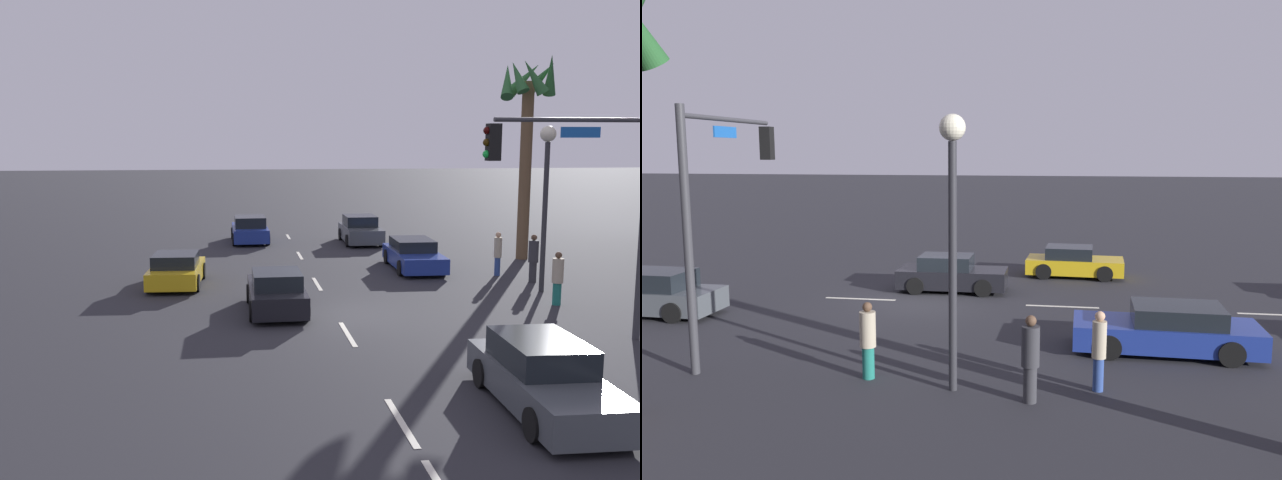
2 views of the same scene
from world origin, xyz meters
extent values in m
plane|color=#28282D|center=(0.00, 0.00, 0.00)|extent=(220.00, 220.00, 0.00)
cube|color=silver|center=(-18.00, 0.00, 0.01)|extent=(1.95, 0.14, 0.01)
cube|color=silver|center=(-11.39, 0.00, 0.01)|extent=(2.24, 0.14, 0.01)
cube|color=silver|center=(-4.71, 0.00, 0.01)|extent=(2.42, 0.14, 0.01)
cube|color=silver|center=(2.32, 0.00, 0.01)|extent=(2.54, 0.14, 0.01)
cube|color=silver|center=(8.62, 0.00, 0.01)|extent=(2.43, 0.14, 0.01)
cube|color=#474C51|center=(-15.13, 3.63, 0.53)|extent=(4.11, 1.90, 0.74)
cube|color=black|center=(-15.37, 3.63, 1.17)|extent=(1.98, 1.65, 0.56)
cylinder|color=black|center=(-13.85, 4.49, 0.32)|extent=(0.64, 0.23, 0.64)
cylinder|color=black|center=(-13.87, 2.74, 0.32)|extent=(0.64, 0.23, 0.64)
cylinder|color=black|center=(-16.38, 4.52, 0.32)|extent=(0.64, 0.23, 0.64)
cylinder|color=black|center=(-16.40, 2.78, 0.32)|extent=(0.64, 0.23, 0.64)
cube|color=black|center=(-0.67, -1.82, 0.50)|extent=(4.00, 1.74, 0.68)
cube|color=black|center=(-0.43, -1.81, 1.09)|extent=(1.93, 1.52, 0.50)
cylinder|color=black|center=(-1.90, -2.63, 0.32)|extent=(0.64, 0.22, 0.64)
cylinder|color=black|center=(-1.91, -1.02, 0.32)|extent=(0.64, 0.22, 0.64)
cylinder|color=black|center=(0.57, -2.61, 0.32)|extent=(0.64, 0.22, 0.64)
cylinder|color=black|center=(0.56, -1.00, 0.32)|extent=(0.64, 0.22, 0.64)
cube|color=navy|center=(-16.31, -2.21, 0.51)|extent=(4.21, 1.92, 0.69)
cube|color=black|center=(-16.06, -2.21, 1.13)|extent=(2.04, 1.65, 0.56)
cylinder|color=black|center=(-17.58, -3.10, 0.32)|extent=(0.64, 0.23, 0.64)
cylinder|color=black|center=(-17.62, -1.38, 0.32)|extent=(0.64, 0.23, 0.64)
cylinder|color=black|center=(-15.00, -3.04, 0.32)|extent=(0.64, 0.23, 0.64)
cylinder|color=black|center=(-15.04, -1.32, 0.32)|extent=(0.64, 0.23, 0.64)
cube|color=#474C51|center=(8.37, 3.04, 0.51)|extent=(4.67, 1.84, 0.69)
cube|color=black|center=(8.09, 3.04, 1.14)|extent=(2.25, 1.59, 0.57)
cylinder|color=black|center=(9.82, 3.83, 0.32)|extent=(0.64, 0.23, 0.64)
cylinder|color=black|center=(9.79, 2.18, 0.32)|extent=(0.64, 0.23, 0.64)
cylinder|color=black|center=(6.95, 3.89, 0.32)|extent=(0.64, 0.23, 0.64)
cylinder|color=black|center=(6.91, 2.24, 0.32)|extent=(0.64, 0.23, 0.64)
cube|color=navy|center=(-7.34, 4.47, 0.48)|extent=(4.73, 1.97, 0.63)
cube|color=black|center=(-7.62, 4.48, 1.03)|extent=(2.29, 1.68, 0.47)
cylinder|color=black|center=(-5.87, 5.29, 0.32)|extent=(0.65, 0.24, 0.64)
cylinder|color=black|center=(-5.92, 3.57, 0.32)|extent=(0.65, 0.24, 0.64)
cylinder|color=black|center=(-8.76, 5.38, 0.32)|extent=(0.65, 0.24, 0.64)
cylinder|color=black|center=(-8.81, 3.65, 0.32)|extent=(0.65, 0.24, 0.64)
cube|color=gold|center=(-5.20, -5.29, 0.46)|extent=(4.00, 2.01, 0.61)
cube|color=black|center=(-4.97, -5.30, 1.01)|extent=(1.96, 1.69, 0.49)
cylinder|color=black|center=(-6.46, -6.08, 0.32)|extent=(0.65, 0.25, 0.64)
cylinder|color=black|center=(-6.37, -4.37, 0.32)|extent=(0.65, 0.25, 0.64)
cylinder|color=black|center=(-4.03, -6.20, 0.32)|extent=(0.65, 0.25, 0.64)
cylinder|color=black|center=(-3.95, -4.49, 0.32)|extent=(0.65, 0.25, 0.64)
cylinder|color=#38383D|center=(3.82, 5.67, 5.97)|extent=(0.21, 4.34, 0.12)
cube|color=black|center=(3.86, 3.51, 5.39)|extent=(0.33, 0.33, 0.95)
sphere|color=#360503|center=(3.87, 3.33, 5.69)|extent=(0.20, 0.20, 0.20)
sphere|color=#392605|center=(3.87, 3.33, 5.39)|extent=(0.20, 0.20, 0.20)
sphere|color=green|center=(3.87, 3.33, 5.09)|extent=(0.20, 0.20, 0.20)
cube|color=#1959B2|center=(3.81, 5.89, 5.65)|extent=(0.06, 1.10, 0.28)
cylinder|color=#2D2D33|center=(-2.37, 7.91, 2.69)|extent=(0.18, 0.18, 5.38)
sphere|color=#F2EACC|center=(-2.37, 7.91, 5.66)|extent=(0.56, 0.56, 0.56)
cylinder|color=#2D478C|center=(-5.49, 7.46, 0.37)|extent=(0.31, 0.31, 0.75)
cylinder|color=#B2A58C|center=(-5.49, 7.46, 1.15)|extent=(0.42, 0.42, 0.81)
sphere|color=tan|center=(-5.49, 7.46, 1.67)|extent=(0.22, 0.22, 0.22)
cylinder|color=#1E7266|center=(-0.33, 7.50, 0.38)|extent=(0.37, 0.37, 0.75)
cylinder|color=#B2A58C|center=(-0.33, 7.50, 1.16)|extent=(0.49, 0.49, 0.82)
sphere|color=brown|center=(-0.33, 7.50, 1.68)|extent=(0.22, 0.22, 0.22)
cylinder|color=#333338|center=(-4.06, 8.32, 0.39)|extent=(0.40, 0.40, 0.78)
cylinder|color=#333338|center=(-4.06, 8.32, 1.20)|extent=(0.53, 0.53, 0.85)
sphere|color=brown|center=(-4.06, 8.32, 1.74)|extent=(0.23, 0.23, 0.23)
cylinder|color=brown|center=(-9.23, 10.10, 4.02)|extent=(0.53, 0.53, 8.05)
cone|color=#2D6633|center=(-8.42, 9.98, 8.17)|extent=(0.76, 1.40, 1.68)
cone|color=#2D6633|center=(-8.90, 10.96, 8.31)|extent=(1.40, 0.98, 1.90)
cone|color=#2D6633|center=(-9.61, 10.87, 8.28)|extent=(1.74, 1.26, 1.53)
cone|color=#2D6633|center=(-10.12, 10.27, 8.23)|extent=(0.85, 1.75, 1.68)
cone|color=#2D6633|center=(-9.56, 9.24, 8.09)|extent=(1.65, 1.08, 1.83)
cone|color=#2D6633|center=(-8.89, 9.45, 8.21)|extent=(1.30, 1.03, 1.57)
camera|label=1|loc=(21.34, -3.23, 5.45)|focal=39.42mm
camera|label=2|loc=(-4.65, 20.97, 5.20)|focal=35.61mm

